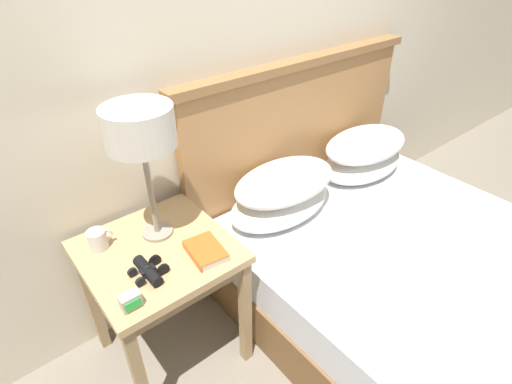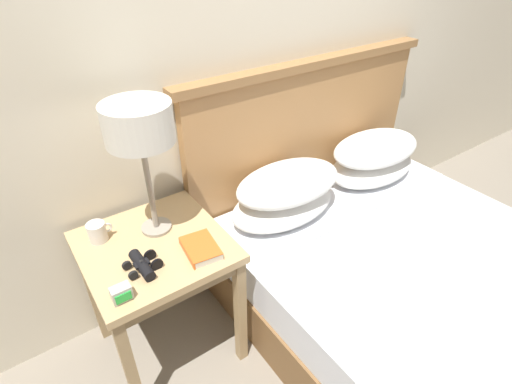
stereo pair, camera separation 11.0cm
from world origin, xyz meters
TOP-DOWN VIEW (x-y plane):
  - ground_plane at (0.00, 0.00)m, footprint 20.00×20.00m
  - wall_back at (0.00, 1.06)m, footprint 8.00×0.06m
  - nightstand at (-0.64, 0.70)m, footprint 0.58×0.58m
  - bed at (0.44, 0.23)m, footprint 1.64×1.79m
  - table_lamp at (-0.59, 0.79)m, footprint 0.26×0.26m
  - book_on_nightstand at (-0.50, 0.55)m, footprint 0.15×0.19m
  - binoculars_pair at (-0.73, 0.59)m, footprint 0.14×0.16m
  - coffee_mug at (-0.82, 0.86)m, footprint 0.10×0.08m
  - alarm_clock at (-0.85, 0.49)m, footprint 0.07×0.05m

SIDE VIEW (x-z plane):
  - ground_plane at x=0.00m, z-range 0.00..0.00m
  - bed at x=0.44m, z-range -0.30..0.90m
  - nightstand at x=-0.64m, z-range 0.25..0.92m
  - book_on_nightstand at x=-0.50m, z-range 0.67..0.71m
  - binoculars_pair at x=-0.73m, z-range 0.67..0.72m
  - alarm_clock at x=-0.85m, z-range 0.68..0.74m
  - coffee_mug at x=-0.82m, z-range 0.68..0.76m
  - table_lamp at x=-0.59m, z-range 0.87..1.44m
  - wall_back at x=0.00m, z-range 0.00..2.60m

